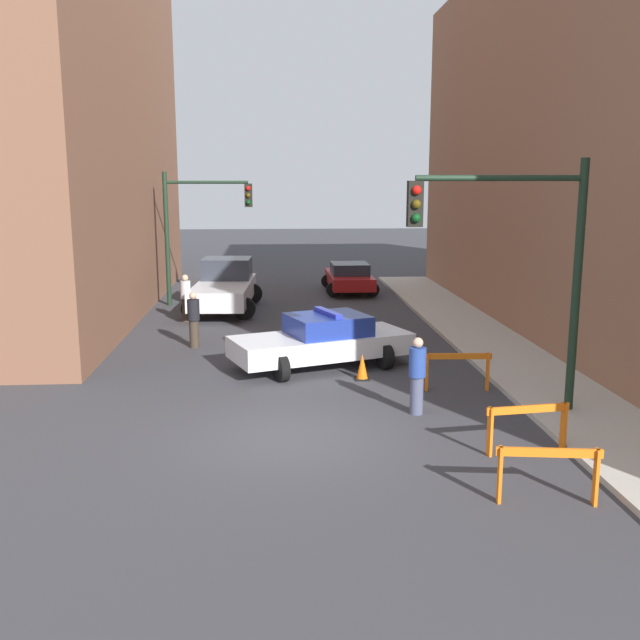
% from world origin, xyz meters
% --- Properties ---
extents(ground_plane, '(120.00, 120.00, 0.00)m').
position_xyz_m(ground_plane, '(0.00, 0.00, 0.00)').
color(ground_plane, '#38383D').
extents(sidewalk_right, '(2.40, 44.00, 0.12)m').
position_xyz_m(sidewalk_right, '(6.20, 0.00, 0.06)').
color(sidewalk_right, '#B2ADA3').
rests_on(sidewalk_right, ground_plane).
extents(traffic_light_near, '(3.64, 0.35, 5.20)m').
position_xyz_m(traffic_light_near, '(4.73, 0.96, 3.53)').
color(traffic_light_near, black).
rests_on(traffic_light_near, sidewalk_right).
extents(traffic_light_far, '(3.44, 0.35, 5.20)m').
position_xyz_m(traffic_light_far, '(-3.30, 15.13, 3.40)').
color(traffic_light_far, black).
rests_on(traffic_light_far, ground_plane).
extents(police_car, '(5.05, 3.38, 1.52)m').
position_xyz_m(police_car, '(0.99, 5.19, 0.72)').
color(police_car, white).
rests_on(police_car, ground_plane).
extents(white_truck, '(2.85, 5.51, 1.90)m').
position_xyz_m(white_truck, '(-2.12, 13.92, 0.91)').
color(white_truck, silver).
rests_on(white_truck, ground_plane).
extents(parked_car_near, '(2.30, 4.31, 1.31)m').
position_xyz_m(parked_car_near, '(3.09, 17.96, 0.67)').
color(parked_car_near, maroon).
rests_on(parked_car_near, ground_plane).
extents(pedestrian_crossing, '(0.48, 0.48, 1.66)m').
position_xyz_m(pedestrian_crossing, '(-2.65, 7.72, 0.86)').
color(pedestrian_crossing, '#382D23').
rests_on(pedestrian_crossing, ground_plane).
extents(pedestrian_corner, '(0.42, 0.42, 1.66)m').
position_xyz_m(pedestrian_corner, '(-3.35, 11.71, 0.86)').
color(pedestrian_corner, '#382D23').
rests_on(pedestrian_corner, ground_plane).
extents(pedestrian_sidewalk, '(0.51, 0.51, 1.66)m').
position_xyz_m(pedestrian_sidewalk, '(2.69, 1.21, 0.86)').
color(pedestrian_sidewalk, '#474C66').
rests_on(pedestrian_sidewalk, ground_plane).
extents(barrier_front, '(1.59, 0.36, 0.90)m').
position_xyz_m(barrier_front, '(3.82, -3.17, 0.62)').
color(barrier_front, orange).
rests_on(barrier_front, ground_plane).
extents(barrier_mid, '(1.59, 0.35, 0.90)m').
position_xyz_m(barrier_mid, '(4.24, -1.12, 0.62)').
color(barrier_mid, orange).
rests_on(barrier_mid, ground_plane).
extents(barrier_back, '(1.60, 0.24, 0.90)m').
position_xyz_m(barrier_back, '(3.99, 2.84, 0.62)').
color(barrier_back, orange).
rests_on(barrier_back, ground_plane).
extents(traffic_cone, '(0.36, 0.36, 0.66)m').
position_xyz_m(traffic_cone, '(1.87, 3.92, 0.32)').
color(traffic_cone, black).
rests_on(traffic_cone, ground_plane).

